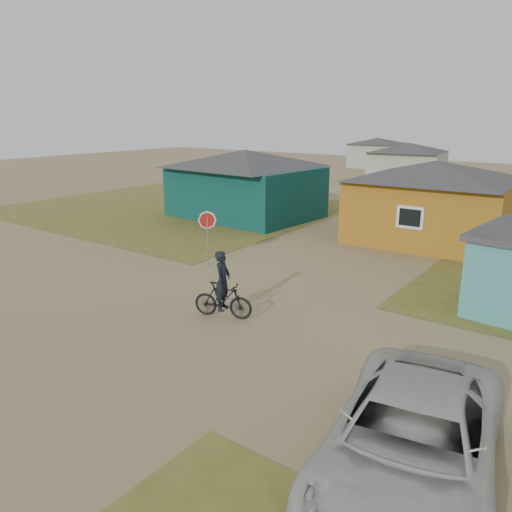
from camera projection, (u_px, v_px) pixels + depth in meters
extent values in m
plane|color=#948155|center=(198.00, 319.00, 15.14)|extent=(120.00, 120.00, 0.00)
cube|color=olive|center=(175.00, 208.00, 33.19)|extent=(20.00, 18.00, 0.00)
cube|color=#0A3733|center=(245.00, 192.00, 30.04)|extent=(8.40, 6.54, 3.00)
pyramid|color=#323235|center=(245.00, 158.00, 29.49)|extent=(8.93, 7.08, 1.00)
cube|color=#A56B19|center=(432.00, 210.00, 24.17)|extent=(7.21, 6.24, 3.00)
pyramid|color=#323235|center=(436.00, 170.00, 23.64)|extent=(7.72, 6.76, 0.90)
cube|color=silver|center=(410.00, 217.00, 21.78)|extent=(1.20, 0.06, 1.00)
cube|color=black|center=(410.00, 218.00, 21.76)|extent=(0.95, 0.04, 0.75)
cube|color=#A1AE95|center=(407.00, 168.00, 44.55)|extent=(6.49, 5.60, 2.80)
pyramid|color=#323235|center=(409.00, 147.00, 44.06)|extent=(7.04, 6.15, 0.80)
cube|color=#A1AE95|center=(377.00, 156.00, 58.42)|extent=(5.75, 5.28, 2.70)
pyramid|color=#323235|center=(377.00, 141.00, 57.96)|extent=(6.28, 5.81, 0.70)
cylinder|color=gray|center=(208.00, 241.00, 20.22)|extent=(0.06, 0.06, 2.05)
imported|color=black|center=(223.00, 300.00, 15.13)|extent=(1.92, 1.10, 1.11)
imported|color=black|center=(223.00, 280.00, 14.96)|extent=(0.63, 0.77, 1.83)
imported|color=#BBBBB7|center=(411.00, 442.00, 8.17)|extent=(3.61, 6.16, 1.61)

